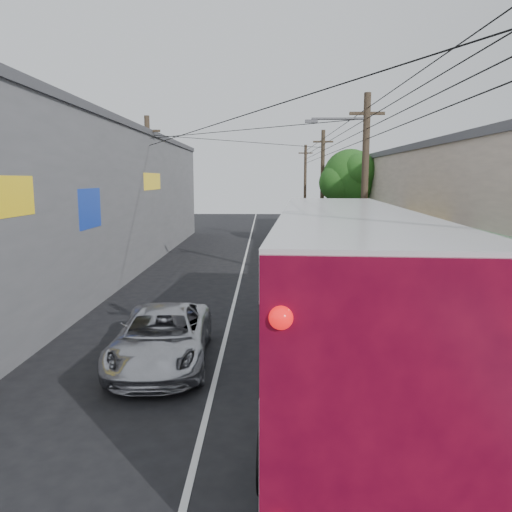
% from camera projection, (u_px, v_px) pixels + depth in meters
% --- Properties ---
extents(ground, '(120.00, 120.00, 0.00)m').
position_uv_depth(ground, '(194.00, 466.00, 8.09)').
color(ground, black).
rests_on(ground, ground).
extents(sidewalk, '(3.00, 80.00, 0.12)m').
position_uv_depth(sidewalk, '(361.00, 262.00, 27.74)').
color(sidewalk, slate).
rests_on(sidewalk, ground).
extents(building_right, '(7.09, 40.00, 6.25)m').
position_uv_depth(building_right, '(433.00, 205.00, 29.17)').
color(building_right, beige).
rests_on(building_right, ground).
extents(building_left, '(7.20, 36.00, 7.25)m').
position_uv_depth(building_left, '(76.00, 198.00, 25.47)').
color(building_left, slate).
rests_on(building_left, ground).
extents(utility_poles, '(11.80, 45.28, 8.00)m').
position_uv_depth(utility_poles, '(301.00, 188.00, 27.50)').
color(utility_poles, '#473828').
rests_on(utility_poles, ground).
extents(street_tree, '(4.40, 4.00, 6.60)m').
position_uv_depth(street_tree, '(351.00, 178.00, 32.98)').
color(street_tree, '#3F2B19').
rests_on(street_tree, ground).
extents(coach_bus, '(3.97, 13.82, 3.93)m').
position_uv_depth(coach_bus, '(343.00, 289.00, 11.80)').
color(coach_bus, silver).
rests_on(coach_bus, ground).
extents(jeepney, '(2.57, 5.08, 1.38)m').
position_uv_depth(jeepney, '(162.00, 337.00, 12.56)').
color(jeepney, '#B5B6BD').
rests_on(jeepney, ground).
extents(parked_suv, '(2.40, 5.62, 1.62)m').
position_uv_depth(parked_suv, '(323.00, 264.00, 22.53)').
color(parked_suv, '#A09FA7').
rests_on(parked_suv, ground).
extents(parked_car_mid, '(1.57, 3.88, 1.32)m').
position_uv_depth(parked_car_mid, '(323.00, 247.00, 29.52)').
color(parked_car_mid, '#26262B').
rests_on(parked_car_mid, ground).
extents(parked_car_far, '(1.74, 4.66, 1.52)m').
position_uv_depth(parked_car_far, '(298.00, 229.00, 39.42)').
color(parked_car_far, black).
rests_on(parked_car_far, ground).
extents(pedestrian_near, '(0.68, 0.58, 1.57)m').
position_uv_depth(pedestrian_near, '(356.00, 260.00, 23.09)').
color(pedestrian_near, pink).
rests_on(pedestrian_near, sidewalk).
extents(pedestrian_far, '(0.73, 0.59, 1.42)m').
position_uv_depth(pedestrian_far, '(401.00, 261.00, 23.30)').
color(pedestrian_far, '#7E8EB8').
rests_on(pedestrian_far, sidewalk).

